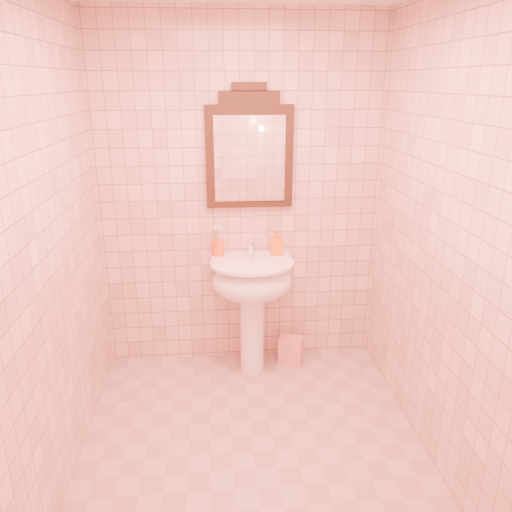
{
  "coord_description": "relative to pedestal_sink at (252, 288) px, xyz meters",
  "views": [
    {
      "loc": [
        -0.19,
        -2.36,
        2.04
      ],
      "look_at": [
        0.06,
        0.55,
        1.02
      ],
      "focal_mm": 35.0,
      "sensor_mm": 36.0,
      "label": 1
    }
  ],
  "objects": [
    {
      "name": "mirror",
      "position": [
        0.0,
        0.2,
        0.93
      ],
      "size": [
        0.6,
        0.06,
        0.83
      ],
      "color": "black",
      "rests_on": "back_wall"
    },
    {
      "name": "toothbrush_cup",
      "position": [
        -0.23,
        0.16,
        0.26
      ],
      "size": [
        0.09,
        0.09,
        0.2
      ],
      "rotation": [
        0.0,
        0.0,
        -0.39
      ],
      "color": "#E45413",
      "rests_on": "pedestal_sink"
    },
    {
      "name": "floor",
      "position": [
        -0.06,
        -0.87,
        -0.66
      ],
      "size": [
        2.2,
        2.2,
        0.0
      ],
      "primitive_type": "plane",
      "color": "tan",
      "rests_on": "ground"
    },
    {
      "name": "towel",
      "position": [
        0.3,
        0.08,
        -0.55
      ],
      "size": [
        0.21,
        0.17,
        0.21
      ],
      "primitive_type": "cube",
      "rotation": [
        0.0,
        0.0,
        -0.37
      ],
      "color": "#E29E85",
      "rests_on": "floor"
    },
    {
      "name": "soap_dispenser",
      "position": [
        0.19,
        0.14,
        0.29
      ],
      "size": [
        0.09,
        0.09,
        0.19
      ],
      "primitive_type": "imported",
      "rotation": [
        0.0,
        0.0,
        -0.03
      ],
      "color": "orange",
      "rests_on": "pedestal_sink"
    },
    {
      "name": "pedestal_sink",
      "position": [
        0.0,
        0.0,
        0.0
      ],
      "size": [
        0.58,
        0.58,
        0.86
      ],
      "color": "white",
      "rests_on": "floor"
    },
    {
      "name": "faucet",
      "position": [
        0.0,
        0.14,
        0.26
      ],
      "size": [
        0.04,
        0.16,
        0.11
      ],
      "color": "white",
      "rests_on": "pedestal_sink"
    },
    {
      "name": "back_wall",
      "position": [
        -0.06,
        0.23,
        0.59
      ],
      "size": [
        2.0,
        0.02,
        2.5
      ],
      "primitive_type": "cube",
      "color": "beige",
      "rests_on": "floor"
    }
  ]
}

